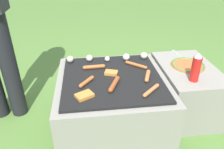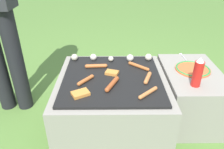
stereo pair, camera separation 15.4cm
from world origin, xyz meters
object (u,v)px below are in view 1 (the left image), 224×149
object	(u,v)px
condiment_bottle	(196,68)
plate_colorful	(188,65)
sausage_front_center	(151,90)
fork_utensil	(177,54)

from	to	relation	value
condiment_bottle	plate_colorful	bearing A→B (deg)	75.75
sausage_front_center	fork_utensil	distance (m)	0.65
plate_colorful	fork_utensil	bearing A→B (deg)	90.39
condiment_bottle	fork_utensil	size ratio (longest dim) A/B	1.09
sausage_front_center	plate_colorful	xyz separation A→B (m)	(0.38, 0.32, -0.00)
sausage_front_center	plate_colorful	distance (m)	0.50
sausage_front_center	condiment_bottle	xyz separation A→B (m)	(0.33, 0.10, 0.08)
plate_colorful	condiment_bottle	world-z (taller)	condiment_bottle
plate_colorful	fork_utensil	size ratio (longest dim) A/B	1.37
fork_utensil	sausage_front_center	bearing A→B (deg)	-125.97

